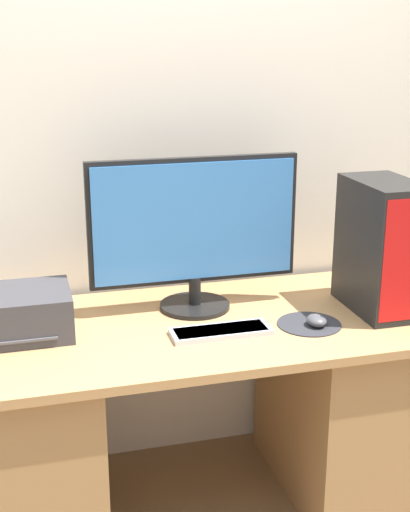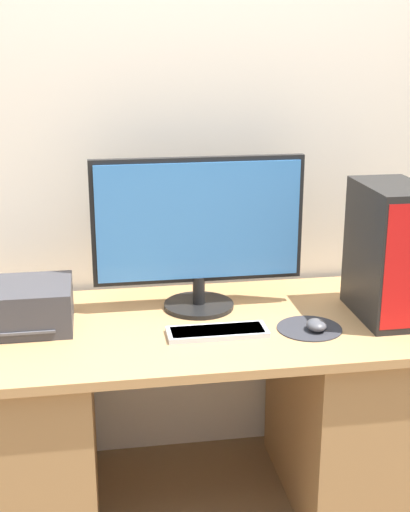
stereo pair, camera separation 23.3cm
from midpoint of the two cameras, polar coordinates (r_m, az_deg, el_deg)
wall_back at (r=2.66m, az=0.19°, el=10.90°), size 6.40×0.05×2.70m
desk at (r=2.56m, az=1.80°, el=-12.60°), size 1.62×0.76×0.72m
monitor at (r=2.44m, az=2.20°, el=2.25°), size 0.73×0.25×0.54m
keyboard at (r=2.31m, az=3.89°, el=-6.13°), size 0.33×0.11×0.02m
mousepad at (r=2.40m, az=11.13°, el=-5.76°), size 0.21×0.21×0.00m
mouse at (r=2.38m, az=11.71°, el=-5.49°), size 0.06×0.08×0.04m
computer_tower at (r=2.50m, az=17.18°, el=0.26°), size 0.20×0.34×0.46m
printer at (r=2.39m, az=-12.09°, el=-4.04°), size 0.35×0.27×0.15m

